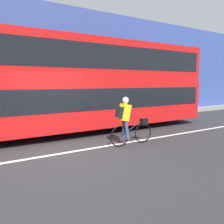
# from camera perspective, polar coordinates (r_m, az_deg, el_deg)

# --- Properties ---
(ground_plane) EXTENTS (80.00, 80.00, 0.00)m
(ground_plane) POSITION_cam_1_polar(r_m,az_deg,el_deg) (6.70, -11.49, -10.89)
(ground_plane) COLOR #2D2D30
(road_center_line) EXTENTS (50.00, 0.14, 0.01)m
(road_center_line) POSITION_cam_1_polar(r_m,az_deg,el_deg) (6.89, -12.06, -10.36)
(road_center_line) COLOR silver
(road_center_line) RESTS_ON ground_plane
(sidewalk_curb) EXTENTS (60.00, 1.73, 0.11)m
(sidewalk_curb) POSITION_cam_1_polar(r_m,az_deg,el_deg) (11.64, -19.95, -2.99)
(sidewalk_curb) COLOR gray
(sidewalk_curb) RESTS_ON ground_plane
(building_facade) EXTENTS (60.00, 0.30, 6.36)m
(building_facade) POSITION_cam_1_polar(r_m,az_deg,el_deg) (12.50, -21.49, 12.01)
(building_facade) COLOR #33478C
(building_facade) RESTS_ON ground_plane
(bus) EXTENTS (10.87, 2.45, 3.85)m
(bus) POSITION_cam_1_polar(r_m,az_deg,el_deg) (9.53, -5.26, 7.78)
(bus) COLOR black
(bus) RESTS_ON ground_plane
(cyclist_on_bike) EXTENTS (1.69, 0.32, 1.65)m
(cyclist_on_bike) POSITION_cam_1_polar(r_m,az_deg,el_deg) (7.33, 4.09, -2.01)
(cyclist_on_bike) COLOR black
(cyclist_on_bike) RESTS_ON ground_plane
(street_sign_post) EXTENTS (0.36, 0.09, 2.27)m
(street_sign_post) POSITION_cam_1_polar(r_m,az_deg,el_deg) (12.80, -1.47, 4.42)
(street_sign_post) COLOR #59595B
(street_sign_post) RESTS_ON sidewalk_curb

